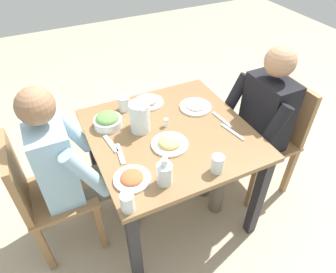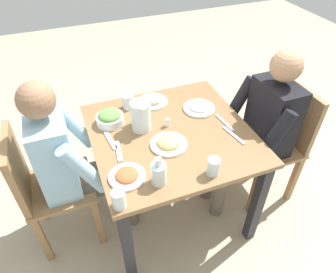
# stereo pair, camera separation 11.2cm
# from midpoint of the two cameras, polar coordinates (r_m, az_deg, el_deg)

# --- Properties ---
(ground_plane) EXTENTS (8.00, 8.00, 0.00)m
(ground_plane) POSITION_cam_midpoint_polar(r_m,az_deg,el_deg) (2.38, -1.00, -12.94)
(ground_plane) COLOR tan
(dining_table) EXTENTS (0.94, 0.94, 0.74)m
(dining_table) POSITION_cam_midpoint_polar(r_m,az_deg,el_deg) (1.92, -1.21, -1.85)
(dining_table) COLOR olive
(dining_table) RESTS_ON ground_plane
(chair_near) EXTENTS (0.40, 0.40, 0.88)m
(chair_near) POSITION_cam_midpoint_polar(r_m,az_deg,el_deg) (2.32, 17.74, 0.68)
(chair_near) COLOR #997047
(chair_near) RESTS_ON ground_plane
(chair_far) EXTENTS (0.40, 0.40, 0.88)m
(chair_far) POSITION_cam_midpoint_polar(r_m,az_deg,el_deg) (1.98, -23.76, -9.67)
(chair_far) COLOR #997047
(chair_far) RESTS_ON ground_plane
(diner_near) EXTENTS (0.48, 0.53, 1.18)m
(diner_near) POSITION_cam_midpoint_polar(r_m,az_deg,el_deg) (2.11, 14.30, 2.22)
(diner_near) COLOR black
(diner_near) RESTS_ON ground_plane
(diner_far) EXTENTS (0.48, 0.53, 1.18)m
(diner_far) POSITION_cam_midpoint_polar(r_m,az_deg,el_deg) (1.86, -18.88, -5.02)
(diner_far) COLOR #9EC6E0
(diner_far) RESTS_ON ground_plane
(water_pitcher) EXTENTS (0.16, 0.12, 0.19)m
(water_pitcher) POSITION_cam_midpoint_polar(r_m,az_deg,el_deg) (1.82, -7.05, 3.56)
(water_pitcher) COLOR silver
(water_pitcher) RESTS_ON dining_table
(salad_bowl) EXTENTS (0.17, 0.17, 0.09)m
(salad_bowl) POSITION_cam_midpoint_polar(r_m,az_deg,el_deg) (1.91, -12.81, 2.88)
(salad_bowl) COLOR white
(salad_bowl) RESTS_ON dining_table
(plate_rice_curry) EXTENTS (0.19, 0.19, 0.04)m
(plate_rice_curry) POSITION_cam_midpoint_polar(r_m,az_deg,el_deg) (1.58, -8.75, -7.72)
(plate_rice_curry) COLOR white
(plate_rice_curry) RESTS_ON dining_table
(plate_beans) EXTENTS (0.20, 0.20, 0.05)m
(plate_beans) POSITION_cam_midpoint_polar(r_m,az_deg,el_deg) (2.09, -5.06, 6.61)
(plate_beans) COLOR white
(plate_beans) RESTS_ON dining_table
(plate_fries) EXTENTS (0.21, 0.21, 0.05)m
(plate_fries) POSITION_cam_midpoint_polar(r_m,az_deg,el_deg) (1.74, -1.51, -1.21)
(plate_fries) COLOR white
(plate_fries) RESTS_ON dining_table
(plate_yoghurt) EXTENTS (0.21, 0.21, 0.04)m
(plate_yoghurt) POSITION_cam_midpoint_polar(r_m,az_deg,el_deg) (2.04, 3.58, 5.66)
(plate_yoghurt) COLOR white
(plate_yoghurt) RESTS_ON dining_table
(water_glass_center) EXTENTS (0.07, 0.07, 0.10)m
(water_glass_center) POSITION_cam_midpoint_polar(r_m,az_deg,el_deg) (1.44, -9.83, -12.08)
(water_glass_center) COLOR silver
(water_glass_center) RESTS_ON dining_table
(water_glass_near_left) EXTENTS (0.07, 0.07, 0.10)m
(water_glass_near_left) POSITION_cam_midpoint_polar(r_m,az_deg,el_deg) (1.59, 7.22, -5.15)
(water_glass_near_left) COLOR silver
(water_glass_near_left) RESTS_ON dining_table
(water_glass_by_pitcher) EXTENTS (0.07, 0.07, 0.10)m
(water_glass_by_pitcher) POSITION_cam_midpoint_polar(r_m,az_deg,el_deg) (2.03, -9.76, 6.05)
(water_glass_by_pitcher) COLOR silver
(water_glass_by_pitcher) RESTS_ON dining_table
(oil_carafe) EXTENTS (0.08, 0.08, 0.16)m
(oil_carafe) POSITION_cam_midpoint_polar(r_m,az_deg,el_deg) (1.52, -2.76, -7.19)
(oil_carafe) COLOR silver
(oil_carafe) RESTS_ON dining_table
(salt_shaker) EXTENTS (0.03, 0.03, 0.05)m
(salt_shaker) POSITION_cam_midpoint_polar(r_m,az_deg,el_deg) (1.87, -1.99, 2.59)
(salt_shaker) COLOR white
(salt_shaker) RESTS_ON dining_table
(fork_near) EXTENTS (0.17, 0.05, 0.01)m
(fork_near) POSITION_cam_midpoint_polar(r_m,az_deg,el_deg) (1.80, -12.39, -1.35)
(fork_near) COLOR silver
(fork_near) RESTS_ON dining_table
(knife_near) EXTENTS (0.18, 0.05, 0.01)m
(knife_near) POSITION_cam_midpoint_polar(r_m,az_deg,el_deg) (1.87, 10.29, 0.79)
(knife_near) COLOR silver
(knife_near) RESTS_ON dining_table
(fork_far) EXTENTS (0.17, 0.05, 0.01)m
(fork_far) POSITION_cam_midpoint_polar(r_m,az_deg,el_deg) (1.73, -10.73, -3.24)
(fork_far) COLOR silver
(fork_far) RESTS_ON dining_table
(knife_far) EXTENTS (0.19, 0.04, 0.01)m
(knife_far) POSITION_cam_midpoint_polar(r_m,az_deg,el_deg) (1.95, 8.44, 3.08)
(knife_far) COLOR silver
(knife_far) RESTS_ON dining_table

